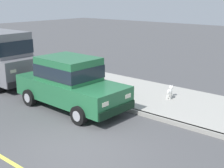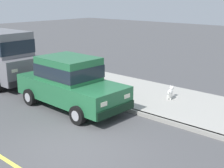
{
  "view_description": "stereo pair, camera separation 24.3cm",
  "coord_description": "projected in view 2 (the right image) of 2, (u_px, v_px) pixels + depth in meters",
  "views": [
    {
      "loc": [
        -5.26,
        -5.74,
        4.01
      ],
      "look_at": [
        3.32,
        1.51,
        0.85
      ],
      "focal_mm": 49.48,
      "sensor_mm": 36.0,
      "label": 1
    },
    {
      "loc": [
        -5.1,
        -5.92,
        4.01
      ],
      "look_at": [
        3.32,
        1.51,
        0.85
      ],
      "focal_mm": 49.48,
      "sensor_mm": 36.0,
      "label": 2
    }
  ],
  "objects": [
    {
      "name": "sidewalk",
      "position": [
        169.0,
        101.0,
        12.13
      ],
      "size": [
        3.6,
        64.0,
        0.14
      ],
      "primitive_type": "cube",
      "color": "#A8A59E",
      "rests_on": "ground"
    },
    {
      "name": "ground_plane",
      "position": [
        73.0,
        148.0,
        8.54
      ],
      "size": [
        80.0,
        80.0,
        0.0
      ],
      "primitive_type": "plane",
      "color": "#4C4C4F"
    },
    {
      "name": "car_green_sedan",
      "position": [
        70.0,
        82.0,
        11.42
      ],
      "size": [
        2.12,
        4.64,
        1.92
      ],
      "color": "#23663D",
      "rests_on": "ground"
    },
    {
      "name": "fire_hydrant",
      "position": [
        93.0,
        85.0,
        12.87
      ],
      "size": [
        0.34,
        0.24,
        0.72
      ],
      "color": "red",
      "rests_on": "sidewalk"
    },
    {
      "name": "dog_white",
      "position": [
        170.0,
        91.0,
        12.19
      ],
      "size": [
        0.73,
        0.34,
        0.49
      ],
      "color": "white",
      "rests_on": "sidewalk"
    },
    {
      "name": "curb",
      "position": [
        142.0,
        114.0,
        10.83
      ],
      "size": [
        0.16,
        64.0,
        0.14
      ],
      "primitive_type": "cube",
      "color": "gray",
      "rests_on": "ground"
    }
  ]
}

